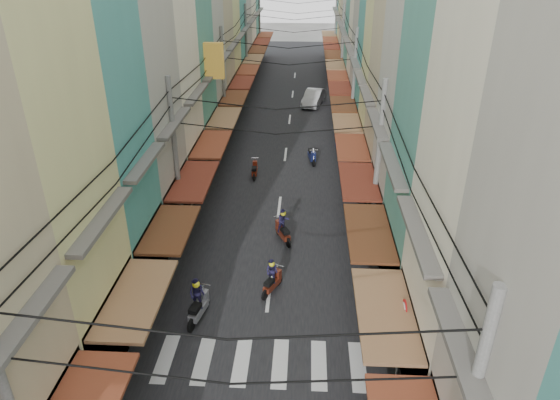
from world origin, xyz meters
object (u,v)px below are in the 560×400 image
(market_umbrella, at_px, (476,338))
(traffic_sign, at_px, (403,322))
(bicycle, at_px, (423,272))
(white_car, at_px, (313,105))

(market_umbrella, distance_m, traffic_sign, 2.46)
(bicycle, xyz_separation_m, traffic_sign, (-2.22, -6.29, 2.40))
(white_car, relative_size, traffic_sign, 1.53)
(white_car, distance_m, market_umbrella, 33.36)
(market_umbrella, relative_size, traffic_sign, 0.69)
(bicycle, height_order, traffic_sign, traffic_sign)
(traffic_sign, bearing_deg, white_car, 94.77)
(white_car, height_order, bicycle, white_car)
(bicycle, relative_size, market_umbrella, 0.66)
(traffic_sign, bearing_deg, market_umbrella, -3.42)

